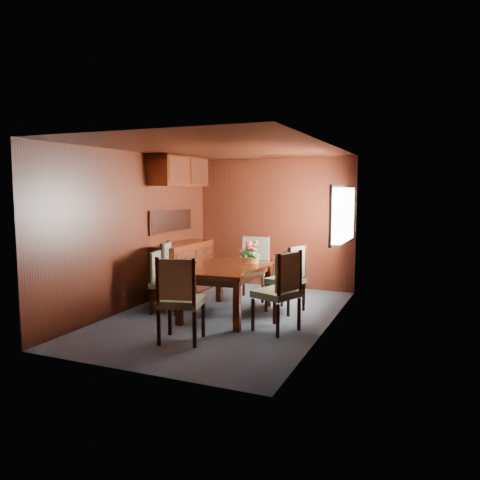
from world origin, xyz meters
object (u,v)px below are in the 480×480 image
at_px(sideboard, 183,269).
at_px(chair_head, 179,295).
at_px(chair_left_near, 162,278).
at_px(dining_table, 227,273).
at_px(chair_right_near, 281,287).
at_px(flower_centerpiece, 249,252).

bearing_deg(sideboard, chair_head, -61.29).
xyz_separation_m(chair_left_near, chair_head, (0.96, -1.14, 0.07)).
relative_size(sideboard, chair_left_near, 1.51).
relative_size(sideboard, chair_head, 1.33).
height_order(dining_table, chair_right_near, chair_right_near).
bearing_deg(sideboard, chair_right_near, -32.13).
bearing_deg(sideboard, dining_table, -36.23).
bearing_deg(flower_centerpiece, dining_table, -111.14).
bearing_deg(chair_left_near, chair_head, 26.44).
distance_m(sideboard, flower_centerpiece, 1.57).
distance_m(chair_right_near, chair_head, 1.33).
xyz_separation_m(dining_table, chair_right_near, (0.98, -0.48, -0.03)).
bearing_deg(dining_table, chair_head, -92.75).
height_order(sideboard, dining_table, sideboard).
distance_m(chair_left_near, chair_right_near, 1.95).
bearing_deg(chair_head, sideboard, 105.57).
bearing_deg(chair_head, chair_right_near, 29.28).
bearing_deg(chair_left_near, sideboard, -178.87).
bearing_deg(flower_centerpiece, chair_head, -95.32).
bearing_deg(flower_centerpiece, chair_right_near, -48.75).
bearing_deg(dining_table, sideboard, 140.99).
relative_size(dining_table, flower_centerpiece, 4.93).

